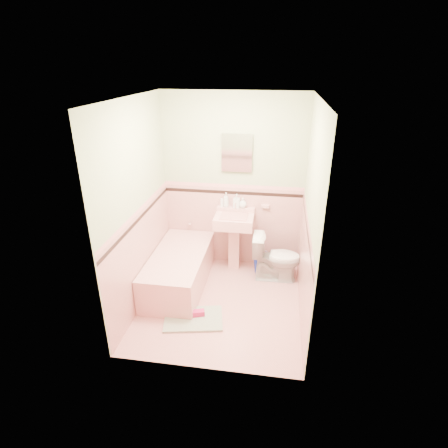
# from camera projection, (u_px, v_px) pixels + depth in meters

# --- Properties ---
(floor) EXTENTS (2.20, 2.20, 0.00)m
(floor) POSITION_uv_depth(u_px,v_px,m) (221.00, 303.00, 4.65)
(floor) COLOR pink
(floor) RESTS_ON ground
(ceiling) EXTENTS (2.20, 2.20, 0.00)m
(ceiling) POSITION_uv_depth(u_px,v_px,m) (220.00, 98.00, 3.62)
(ceiling) COLOR white
(ceiling) RESTS_ON ground
(wall_back) EXTENTS (2.50, 0.00, 2.50)m
(wall_back) POSITION_uv_depth(u_px,v_px,m) (233.00, 184.00, 5.12)
(wall_back) COLOR beige
(wall_back) RESTS_ON ground
(wall_front) EXTENTS (2.50, 0.00, 2.50)m
(wall_front) POSITION_uv_depth(u_px,v_px,m) (200.00, 261.00, 3.14)
(wall_front) COLOR beige
(wall_front) RESTS_ON ground
(wall_left) EXTENTS (0.00, 2.50, 2.50)m
(wall_left) POSITION_uv_depth(u_px,v_px,m) (137.00, 208.00, 4.27)
(wall_left) COLOR beige
(wall_left) RESTS_ON ground
(wall_right) EXTENTS (0.00, 2.50, 2.50)m
(wall_right) POSITION_uv_depth(u_px,v_px,m) (310.00, 218.00, 3.99)
(wall_right) COLOR beige
(wall_right) RESTS_ON ground
(wainscot_back) EXTENTS (2.00, 0.00, 2.00)m
(wainscot_back) POSITION_uv_depth(u_px,v_px,m) (233.00, 226.00, 5.38)
(wainscot_back) COLOR pink
(wainscot_back) RESTS_ON ground
(wainscot_front) EXTENTS (2.00, 0.00, 2.00)m
(wainscot_front) POSITION_uv_depth(u_px,v_px,m) (202.00, 320.00, 3.42)
(wainscot_front) COLOR pink
(wainscot_front) RESTS_ON ground
(wainscot_left) EXTENTS (0.00, 2.20, 2.20)m
(wainscot_left) POSITION_uv_depth(u_px,v_px,m) (143.00, 256.00, 4.54)
(wainscot_left) COLOR pink
(wainscot_left) RESTS_ON ground
(wainscot_right) EXTENTS (0.00, 2.20, 2.20)m
(wainscot_right) POSITION_uv_depth(u_px,v_px,m) (303.00, 269.00, 4.26)
(wainscot_right) COLOR pink
(wainscot_right) RESTS_ON ground
(accent_back) EXTENTS (2.00, 0.00, 2.00)m
(accent_back) POSITION_uv_depth(u_px,v_px,m) (233.00, 193.00, 5.16)
(accent_back) COLOR black
(accent_back) RESTS_ON ground
(accent_front) EXTENTS (2.00, 0.00, 2.00)m
(accent_front) POSITION_uv_depth(u_px,v_px,m) (201.00, 273.00, 3.21)
(accent_front) COLOR black
(accent_front) RESTS_ON ground
(accent_left) EXTENTS (0.00, 2.20, 2.20)m
(accent_left) POSITION_uv_depth(u_px,v_px,m) (140.00, 218.00, 4.32)
(accent_left) COLOR black
(accent_left) RESTS_ON ground
(accent_right) EXTENTS (0.00, 2.20, 2.20)m
(accent_right) POSITION_uv_depth(u_px,v_px,m) (307.00, 229.00, 4.05)
(accent_right) COLOR black
(accent_right) RESTS_ON ground
(cap_back) EXTENTS (2.00, 0.00, 2.00)m
(cap_back) POSITION_uv_depth(u_px,v_px,m) (233.00, 186.00, 5.12)
(cap_back) COLOR pink
(cap_back) RESTS_ON ground
(cap_front) EXTENTS (2.00, 0.00, 2.00)m
(cap_front) POSITION_uv_depth(u_px,v_px,m) (201.00, 263.00, 3.17)
(cap_front) COLOR pink
(cap_front) RESTS_ON ground
(cap_left) EXTENTS (0.00, 2.20, 2.20)m
(cap_left) POSITION_uv_depth(u_px,v_px,m) (139.00, 210.00, 4.28)
(cap_left) COLOR pink
(cap_left) RESTS_ON ground
(cap_right) EXTENTS (0.00, 2.20, 2.20)m
(cap_right) POSITION_uv_depth(u_px,v_px,m) (308.00, 221.00, 4.01)
(cap_right) COLOR pink
(cap_right) RESTS_ON ground
(bathtub) EXTENTS (0.70, 1.50, 0.45)m
(bathtub) POSITION_uv_depth(u_px,v_px,m) (179.00, 270.00, 4.94)
(bathtub) COLOR #D89895
(bathtub) RESTS_ON floor
(tub_faucet) EXTENTS (0.04, 0.12, 0.04)m
(tub_faucet) POSITION_uv_depth(u_px,v_px,m) (191.00, 222.00, 5.42)
(tub_faucet) COLOR silver
(tub_faucet) RESTS_ON wall_back
(sink) EXTENTS (0.55, 0.48, 0.86)m
(sink) POSITION_uv_depth(u_px,v_px,m) (234.00, 243.00, 5.24)
(sink) COLOR #D89895
(sink) RESTS_ON floor
(sink_faucet) EXTENTS (0.02, 0.02, 0.10)m
(sink_faucet) POSITION_uv_depth(u_px,v_px,m) (236.00, 206.00, 5.15)
(sink_faucet) COLOR silver
(sink_faucet) RESTS_ON sink
(medicine_cabinet) EXTENTS (0.37, 0.04, 0.47)m
(medicine_cabinet) POSITION_uv_depth(u_px,v_px,m) (237.00, 153.00, 4.90)
(medicine_cabinet) COLOR white
(medicine_cabinet) RESTS_ON wall_back
(soap_dish) EXTENTS (0.11, 0.06, 0.04)m
(soap_dish) POSITION_uv_depth(u_px,v_px,m) (265.00, 206.00, 5.14)
(soap_dish) COLOR #D89895
(soap_dish) RESTS_ON wall_back
(soap_bottle_left) EXTENTS (0.11, 0.11, 0.21)m
(soap_bottle_left) POSITION_uv_depth(u_px,v_px,m) (226.00, 200.00, 5.18)
(soap_bottle_left) COLOR #B2B2B2
(soap_bottle_left) RESTS_ON sink
(soap_bottle_mid) EXTENTS (0.09, 0.09, 0.20)m
(soap_bottle_mid) POSITION_uv_depth(u_px,v_px,m) (237.00, 201.00, 5.16)
(soap_bottle_mid) COLOR #B2B2B2
(soap_bottle_mid) RESTS_ON sink
(soap_bottle_right) EXTENTS (0.14, 0.14, 0.15)m
(soap_bottle_right) POSITION_uv_depth(u_px,v_px,m) (243.00, 203.00, 5.16)
(soap_bottle_right) COLOR #B2B2B2
(soap_bottle_right) RESTS_ON sink
(tube) EXTENTS (0.04, 0.04, 0.12)m
(tube) POSITION_uv_depth(u_px,v_px,m) (222.00, 203.00, 5.20)
(tube) COLOR white
(tube) RESTS_ON sink
(toilet) EXTENTS (0.67, 0.39, 0.68)m
(toilet) POSITION_uv_depth(u_px,v_px,m) (276.00, 257.00, 5.03)
(toilet) COLOR white
(toilet) RESTS_ON floor
(bucket) EXTENTS (0.30, 0.30, 0.25)m
(bucket) POSITION_uv_depth(u_px,v_px,m) (262.00, 265.00, 5.27)
(bucket) COLOR #0C26AB
(bucket) RESTS_ON floor
(bath_mat) EXTENTS (0.77, 0.58, 0.03)m
(bath_mat) POSITION_uv_depth(u_px,v_px,m) (193.00, 319.00, 4.33)
(bath_mat) COLOR gray
(bath_mat) RESTS_ON floor
(shoe) EXTENTS (0.18, 0.13, 0.07)m
(shoe) POSITION_uv_depth(u_px,v_px,m) (198.00, 313.00, 4.36)
(shoe) COLOR #BF1E59
(shoe) RESTS_ON bath_mat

